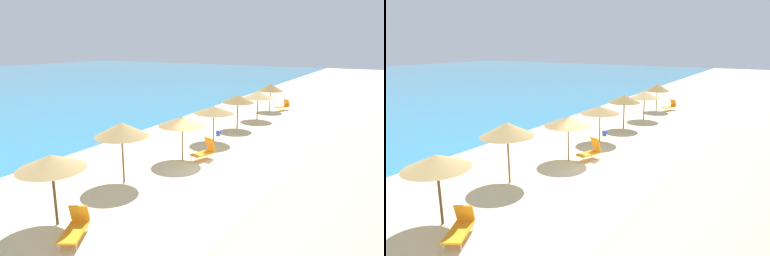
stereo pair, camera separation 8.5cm
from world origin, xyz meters
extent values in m
plane|color=beige|center=(0.00, 0.00, 0.00)|extent=(160.00, 160.00, 0.00)
ellipsoid|color=#C9B586|center=(-0.75, -7.54, 1.01)|extent=(43.33, 8.03, 2.03)
cylinder|color=brown|center=(-8.04, 1.59, 1.13)|extent=(0.10, 0.10, 2.27)
cone|color=#9E7F4C|center=(-8.04, 1.59, 2.37)|extent=(2.38, 2.38, 0.50)
cylinder|color=brown|center=(-3.94, 2.09, 1.20)|extent=(0.09, 0.09, 2.39)
cone|color=#9E7F4C|center=(-3.94, 2.09, 2.56)|extent=(2.47, 2.47, 0.64)
cylinder|color=brown|center=(0.10, 1.42, 1.07)|extent=(0.07, 0.07, 2.14)
cone|color=olive|center=(0.10, 1.42, 2.24)|extent=(2.64, 2.64, 0.50)
cylinder|color=brown|center=(4.31, 1.66, 1.03)|extent=(0.08, 0.08, 2.05)
cone|color=olive|center=(4.31, 1.66, 2.13)|extent=(2.61, 2.61, 0.46)
cylinder|color=brown|center=(8.41, 1.75, 1.07)|extent=(0.10, 0.10, 2.15)
cone|color=olive|center=(8.41, 1.75, 2.29)|extent=(2.45, 2.45, 0.59)
cylinder|color=brown|center=(12.13, 1.53, 1.00)|extent=(0.09, 0.09, 2.00)
cone|color=tan|center=(12.13, 1.53, 2.15)|extent=(2.59, 2.59, 0.60)
cylinder|color=brown|center=(16.45, 1.86, 1.04)|extent=(0.09, 0.09, 2.07)
cone|color=olive|center=(16.45, 1.86, 2.26)|extent=(2.38, 2.38, 0.69)
cube|color=orange|center=(17.27, 0.89, 0.34)|extent=(1.53, 1.05, 0.07)
cube|color=orange|center=(17.89, 0.66, 0.70)|extent=(0.45, 0.65, 0.71)
cylinder|color=silver|center=(16.79, 1.34, 0.15)|extent=(0.04, 0.04, 0.30)
cylinder|color=silver|center=(16.62, 0.87, 0.15)|extent=(0.04, 0.04, 0.30)
cylinder|color=silver|center=(17.92, 0.92, 0.15)|extent=(0.04, 0.04, 0.30)
cylinder|color=silver|center=(17.74, 0.45, 0.15)|extent=(0.04, 0.04, 0.30)
cube|color=orange|center=(0.69, 0.51, 0.36)|extent=(1.40, 1.01, 0.07)
cube|color=orange|center=(1.25, 0.32, 0.80)|extent=(0.54, 0.71, 0.85)
cylinder|color=silver|center=(0.27, 0.94, 0.16)|extent=(0.04, 0.04, 0.32)
cylinder|color=silver|center=(0.09, 0.44, 0.16)|extent=(0.04, 0.04, 0.32)
cylinder|color=silver|center=(1.29, 0.59, 0.16)|extent=(0.04, 0.04, 0.32)
cylinder|color=silver|center=(1.11, 0.08, 0.16)|extent=(0.04, 0.04, 0.32)
cube|color=orange|center=(-8.47, 0.21, 0.31)|extent=(1.53, 1.26, 0.07)
cube|color=orange|center=(-7.90, 0.55, 0.65)|extent=(0.56, 0.69, 0.66)
cylinder|color=silver|center=(-9.13, 0.15, 0.14)|extent=(0.04, 0.04, 0.28)
cylinder|color=silver|center=(-8.85, -0.32, 0.14)|extent=(0.04, 0.04, 0.28)
cylinder|color=silver|center=(-8.10, 0.75, 0.14)|extent=(0.04, 0.04, 0.28)
cylinder|color=silver|center=(-7.82, 0.28, 0.14)|extent=(0.04, 0.04, 0.28)
sphere|color=blue|center=(5.87, 2.08, 0.19)|extent=(0.38, 0.38, 0.38)
camera|label=1|loc=(-15.11, -8.25, 6.32)|focal=32.00mm
camera|label=2|loc=(-15.06, -8.32, 6.32)|focal=32.00mm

